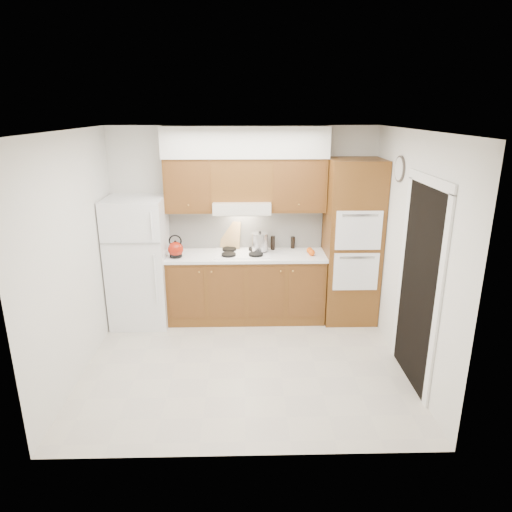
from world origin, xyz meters
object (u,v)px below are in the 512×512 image
Objects in this scene: fridge at (139,262)px; stock_pot at (260,242)px; kettle at (176,249)px; oven_cabinet at (351,242)px.

fridge reaches higher than stock_pot.
kettle is (0.51, -0.07, 0.19)m from fridge.
oven_cabinet reaches higher than stock_pot.
oven_cabinet is 2.34m from kettle.
oven_cabinet is at bearing 17.47° from kettle.
stock_pot reaches higher than kettle.
kettle is (-2.34, -0.10, -0.05)m from oven_cabinet.
oven_cabinet is 1.23m from stock_pot.
stock_pot is at bearing 24.96° from kettle.
stock_pot is (1.11, 0.20, 0.03)m from kettle.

